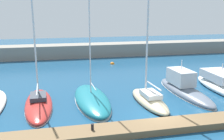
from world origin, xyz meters
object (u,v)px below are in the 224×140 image
object	(u,v)px
sailboat_teal_third	(92,99)
mooring_buoy_orange	(112,64)
sailboat_sand_fourth	(149,99)
motorboat_slate_fifth	(184,88)
sailboat_red_second	(39,104)
dock_bollard	(92,127)

from	to	relation	value
sailboat_teal_third	mooring_buoy_orange	bearing A→B (deg)	-21.48
sailboat_sand_fourth	mooring_buoy_orange	bearing A→B (deg)	-4.66
sailboat_teal_third	sailboat_sand_fourth	world-z (taller)	sailboat_teal_third
motorboat_slate_fifth	mooring_buoy_orange	distance (m)	15.93
sailboat_sand_fourth	motorboat_slate_fifth	xyz separation A→B (m)	(4.54, 2.06, 0.17)
sailboat_red_second	sailboat_sand_fourth	size ratio (longest dim) A/B	1.02
sailboat_teal_third	motorboat_slate_fifth	distance (m)	9.77
sailboat_red_second	motorboat_slate_fifth	xyz separation A→B (m)	(14.54, 0.81, 0.26)
motorboat_slate_fifth	mooring_buoy_orange	xyz separation A→B (m)	(-4.26, 15.34, -0.55)
sailboat_teal_third	sailboat_sand_fourth	size ratio (longest dim) A/B	1.40
sailboat_red_second	sailboat_sand_fourth	xyz separation A→B (m)	(9.99, -1.25, 0.09)
sailboat_sand_fourth	sailboat_teal_third	bearing A→B (deg)	71.74
sailboat_teal_third	dock_bollard	bearing A→B (deg)	169.95
sailboat_teal_third	motorboat_slate_fifth	xyz separation A→B (m)	(9.74, 0.71, 0.24)
sailboat_red_second	mooring_buoy_orange	size ratio (longest dim) A/B	18.97
motorboat_slate_fifth	sailboat_red_second	bearing A→B (deg)	90.51
sailboat_sand_fourth	dock_bollard	bearing A→B (deg)	126.96
mooring_buoy_orange	dock_bollard	bearing A→B (deg)	-105.66
sailboat_teal_third	mooring_buoy_orange	size ratio (longest dim) A/B	26.16
sailboat_red_second	sailboat_teal_third	xyz separation A→B (m)	(4.80, 0.10, 0.02)
sailboat_red_second	sailboat_teal_third	distance (m)	4.80
sailboat_sand_fourth	dock_bollard	distance (m)	7.98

